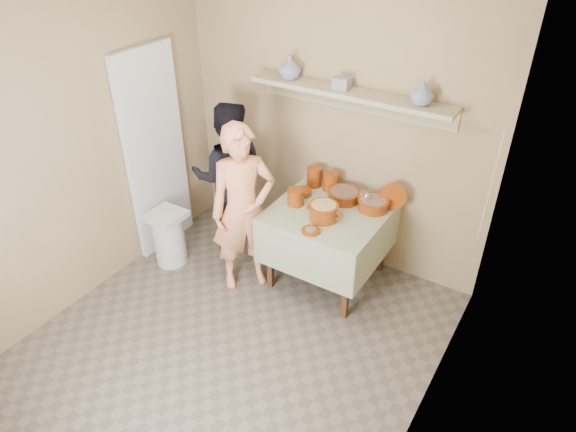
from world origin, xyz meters
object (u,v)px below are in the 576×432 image
Objects in this scene: person_cook at (243,210)px; trash_bin at (169,237)px; serving_table at (329,221)px; person_helper at (229,176)px; cazuela_rice at (323,211)px.

trash_bin is (-0.80, -0.15, -0.50)m from person_cook.
person_cook reaches higher than serving_table.
serving_table is at bearing 143.45° from person_helper.
cazuela_rice is at bearing -82.19° from serving_table.
person_helper is 2.69× the size of trash_bin.
person_helper is 0.83m from trash_bin.
person_cook is 0.96m from trash_bin.
person_cook is at bearing 102.70° from person_helper.
person_cook is at bearing -157.37° from cazuela_rice.
serving_table is 1.58m from trash_bin.
cazuela_rice is (1.15, -0.19, 0.09)m from person_helper.
person_cook reaches higher than trash_bin.
person_cook is at bearing 10.86° from trash_bin.
person_cook is 2.80× the size of trash_bin.
trash_bin is at bearing -163.73° from cazuela_rice.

